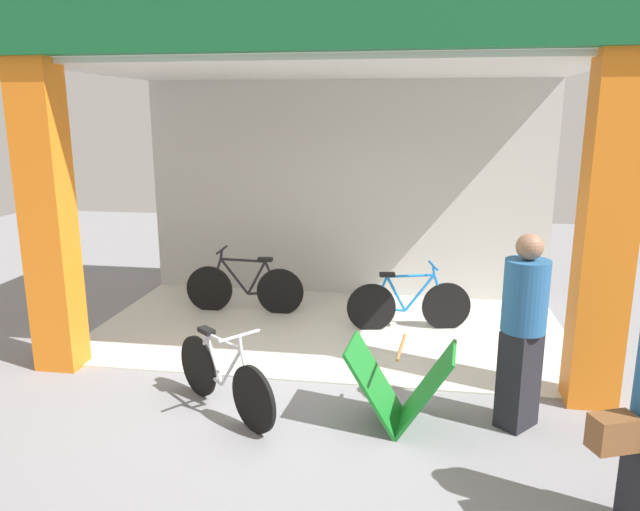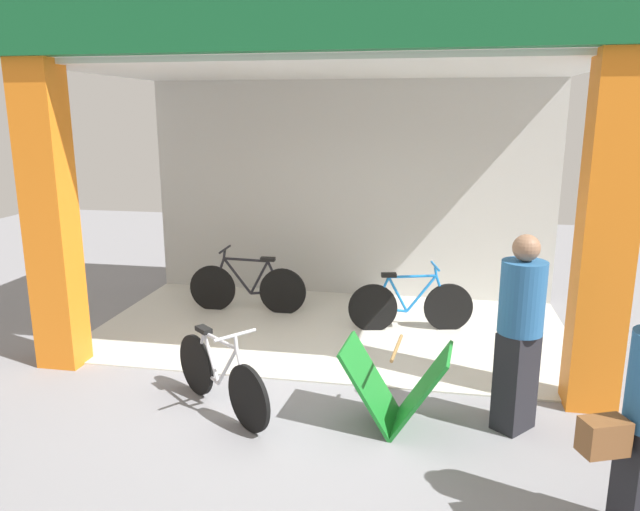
{
  "view_description": "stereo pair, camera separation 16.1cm",
  "coord_description": "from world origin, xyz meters",
  "px_view_note": "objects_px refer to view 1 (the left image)",
  "views": [
    {
      "loc": [
        1.0,
        -5.56,
        2.68
      ],
      "look_at": [
        0.0,
        0.79,
        1.15
      ],
      "focal_mm": 33.59,
      "sensor_mm": 36.0,
      "label": 1
    },
    {
      "loc": [
        1.16,
        -5.53,
        2.68
      ],
      "look_at": [
        0.0,
        0.79,
        1.15
      ],
      "focal_mm": 33.59,
      "sensor_mm": 36.0,
      "label": 2
    }
  ],
  "objects_px": {
    "sandwich_board_sign": "(400,386)",
    "bicycle_parked_0": "(224,378)",
    "bicycle_inside_1": "(409,304)",
    "bicycle_inside_0": "(245,288)",
    "pedestrian_1": "(523,328)"
  },
  "relations": [
    {
      "from": "sandwich_board_sign",
      "to": "bicycle_parked_0",
      "type": "bearing_deg",
      "value": -179.73
    },
    {
      "from": "bicycle_inside_1",
      "to": "bicycle_parked_0",
      "type": "height_order",
      "value": "bicycle_inside_1"
    },
    {
      "from": "bicycle_inside_0",
      "to": "bicycle_parked_0",
      "type": "relative_size",
      "value": 1.37
    },
    {
      "from": "bicycle_inside_0",
      "to": "bicycle_inside_1",
      "type": "distance_m",
      "value": 2.25
    },
    {
      "from": "sandwich_board_sign",
      "to": "pedestrian_1",
      "type": "xyz_separation_m",
      "value": [
        1.02,
        0.16,
        0.53
      ]
    },
    {
      "from": "pedestrian_1",
      "to": "sandwich_board_sign",
      "type": "bearing_deg",
      "value": -171.31
    },
    {
      "from": "bicycle_inside_1",
      "to": "sandwich_board_sign",
      "type": "distance_m",
      "value": 2.4
    },
    {
      "from": "bicycle_inside_1",
      "to": "pedestrian_1",
      "type": "distance_m",
      "value": 2.51
    },
    {
      "from": "bicycle_inside_1",
      "to": "pedestrian_1",
      "type": "height_order",
      "value": "pedestrian_1"
    },
    {
      "from": "bicycle_inside_0",
      "to": "sandwich_board_sign",
      "type": "relative_size",
      "value": 1.69
    },
    {
      "from": "sandwich_board_sign",
      "to": "pedestrian_1",
      "type": "bearing_deg",
      "value": 8.69
    },
    {
      "from": "bicycle_parked_0",
      "to": "pedestrian_1",
      "type": "xyz_separation_m",
      "value": [
        2.61,
        0.16,
        0.57
      ]
    },
    {
      "from": "bicycle_inside_0",
      "to": "pedestrian_1",
      "type": "relative_size",
      "value": 0.95
    },
    {
      "from": "bicycle_inside_0",
      "to": "sandwich_board_sign",
      "type": "height_order",
      "value": "bicycle_inside_0"
    },
    {
      "from": "bicycle_inside_0",
      "to": "bicycle_inside_1",
      "type": "xyz_separation_m",
      "value": [
        2.22,
        -0.34,
        -0.02
      ]
    }
  ]
}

